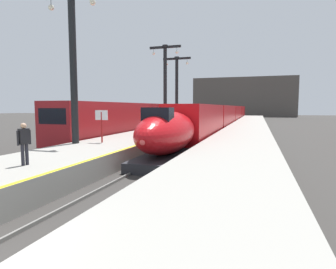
{
  "coord_description": "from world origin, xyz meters",
  "views": [
    {
      "loc": [
        5.25,
        -2.91,
        3.36
      ],
      "look_at": [
        0.36,
        12.51,
        1.8
      ],
      "focal_mm": 30.34,
      "sensor_mm": 36.0,
      "label": 1
    }
  ],
  "objects_px": {
    "passenger_near_edge": "(168,122)",
    "passenger_far_waiting": "(24,141)",
    "highspeed_train_main": "(226,115)",
    "station_column_distant": "(177,84)",
    "station_column_far": "(165,78)",
    "departure_info_board": "(102,120)",
    "regional_train_adjacent": "(149,117)",
    "station_column_mid": "(73,53)",
    "rolling_suitcase": "(170,129)"
  },
  "relations": [
    {
      "from": "regional_train_adjacent",
      "to": "rolling_suitcase",
      "type": "xyz_separation_m",
      "value": [
        5.81,
        -9.75,
        -0.77
      ]
    },
    {
      "from": "station_column_far",
      "to": "passenger_far_waiting",
      "type": "distance_m",
      "value": 25.63
    },
    {
      "from": "station_column_far",
      "to": "passenger_near_edge",
      "type": "height_order",
      "value": "station_column_far"
    },
    {
      "from": "station_column_far",
      "to": "passenger_far_waiting",
      "type": "height_order",
      "value": "station_column_far"
    },
    {
      "from": "station_column_mid",
      "to": "passenger_near_edge",
      "type": "xyz_separation_m",
      "value": [
        3.34,
        9.22,
        -4.72
      ]
    },
    {
      "from": "station_column_distant",
      "to": "departure_info_board",
      "type": "distance_m",
      "value": 23.32
    },
    {
      "from": "station_column_distant",
      "to": "passenger_far_waiting",
      "type": "bearing_deg",
      "value": -85.61
    },
    {
      "from": "passenger_near_edge",
      "to": "rolling_suitcase",
      "type": "bearing_deg",
      "value": -48.95
    },
    {
      "from": "station_column_far",
      "to": "rolling_suitcase",
      "type": "bearing_deg",
      "value": -69.34
    },
    {
      "from": "passenger_near_edge",
      "to": "passenger_far_waiting",
      "type": "distance_m",
      "value": 15.81
    },
    {
      "from": "regional_train_adjacent",
      "to": "highspeed_train_main",
      "type": "bearing_deg",
      "value": 62.66
    },
    {
      "from": "passenger_near_edge",
      "to": "passenger_far_waiting",
      "type": "xyz_separation_m",
      "value": [
        -1.02,
        -15.77,
        0.0
      ]
    },
    {
      "from": "station_column_far",
      "to": "passenger_near_edge",
      "type": "xyz_separation_m",
      "value": [
        3.34,
        -9.27,
        -4.93
      ]
    },
    {
      "from": "regional_train_adjacent",
      "to": "departure_info_board",
      "type": "distance_m",
      "value": 18.18
    },
    {
      "from": "passenger_far_waiting",
      "to": "station_column_mid",
      "type": "bearing_deg",
      "value": 109.55
    },
    {
      "from": "highspeed_train_main",
      "to": "station_column_mid",
      "type": "distance_m",
      "value": 35.17
    },
    {
      "from": "passenger_far_waiting",
      "to": "departure_info_board",
      "type": "relative_size",
      "value": 0.8
    },
    {
      "from": "passenger_near_edge",
      "to": "departure_info_board",
      "type": "height_order",
      "value": "departure_info_board"
    },
    {
      "from": "highspeed_train_main",
      "to": "departure_info_board",
      "type": "relative_size",
      "value": 36.03
    },
    {
      "from": "regional_train_adjacent",
      "to": "station_column_mid",
      "type": "bearing_deg",
      "value": -83.28
    },
    {
      "from": "departure_info_board",
      "to": "passenger_near_edge",
      "type": "bearing_deg",
      "value": 77.04
    },
    {
      "from": "passenger_far_waiting",
      "to": "station_column_distant",
      "type": "bearing_deg",
      "value": 94.39
    },
    {
      "from": "regional_train_adjacent",
      "to": "departure_info_board",
      "type": "xyz_separation_m",
      "value": [
        3.62,
        -17.81,
        0.43
      ]
    },
    {
      "from": "station_column_mid",
      "to": "station_column_far",
      "type": "distance_m",
      "value": 18.49
    },
    {
      "from": "passenger_far_waiting",
      "to": "passenger_near_edge",
      "type": "bearing_deg",
      "value": 86.31
    },
    {
      "from": "station_column_distant",
      "to": "passenger_near_edge",
      "type": "relative_size",
      "value": 5.55
    },
    {
      "from": "regional_train_adjacent",
      "to": "station_column_distant",
      "type": "relative_size",
      "value": 3.9
    },
    {
      "from": "passenger_near_edge",
      "to": "departure_info_board",
      "type": "bearing_deg",
      "value": -102.96
    },
    {
      "from": "passenger_far_waiting",
      "to": "rolling_suitcase",
      "type": "height_order",
      "value": "passenger_far_waiting"
    },
    {
      "from": "station_column_distant",
      "to": "passenger_far_waiting",
      "type": "distance_m",
      "value": 30.76
    },
    {
      "from": "regional_train_adjacent",
      "to": "rolling_suitcase",
      "type": "distance_m",
      "value": 11.38
    },
    {
      "from": "highspeed_train_main",
      "to": "regional_train_adjacent",
      "type": "distance_m",
      "value": 17.64
    },
    {
      "from": "highspeed_train_main",
      "to": "passenger_near_edge",
      "type": "xyz_separation_m",
      "value": [
        -2.56,
        -25.11,
        0.07
      ]
    },
    {
      "from": "regional_train_adjacent",
      "to": "passenger_far_waiting",
      "type": "height_order",
      "value": "regional_train_adjacent"
    },
    {
      "from": "highspeed_train_main",
      "to": "rolling_suitcase",
      "type": "height_order",
      "value": "highspeed_train_main"
    },
    {
      "from": "station_column_mid",
      "to": "passenger_far_waiting",
      "type": "height_order",
      "value": "station_column_mid"
    },
    {
      "from": "highspeed_train_main",
      "to": "regional_train_adjacent",
      "type": "height_order",
      "value": "regional_train_adjacent"
    },
    {
      "from": "highspeed_train_main",
      "to": "station_column_distant",
      "type": "distance_m",
      "value": 12.99
    },
    {
      "from": "highspeed_train_main",
      "to": "passenger_near_edge",
      "type": "height_order",
      "value": "highspeed_train_main"
    },
    {
      "from": "regional_train_adjacent",
      "to": "station_column_distant",
      "type": "bearing_deg",
      "value": 66.66
    },
    {
      "from": "passenger_far_waiting",
      "to": "station_column_far",
      "type": "bearing_deg",
      "value": 95.31
    },
    {
      "from": "highspeed_train_main",
      "to": "passenger_near_edge",
      "type": "distance_m",
      "value": 25.24
    },
    {
      "from": "regional_train_adjacent",
      "to": "rolling_suitcase",
      "type": "relative_size",
      "value": 37.27
    },
    {
      "from": "station_column_mid",
      "to": "passenger_far_waiting",
      "type": "xyz_separation_m",
      "value": [
        2.33,
        -6.55,
        -4.72
      ]
    },
    {
      "from": "station_column_far",
      "to": "departure_info_board",
      "type": "distance_m",
      "value": 18.23
    },
    {
      "from": "highspeed_train_main",
      "to": "station_column_far",
      "type": "xyz_separation_m",
      "value": [
        -5.9,
        -15.85,
        5.0
      ]
    },
    {
      "from": "regional_train_adjacent",
      "to": "passenger_near_edge",
      "type": "xyz_separation_m",
      "value": [
        5.54,
        -9.45,
        -0.09
      ]
    },
    {
      "from": "station_column_mid",
      "to": "rolling_suitcase",
      "type": "xyz_separation_m",
      "value": [
        3.61,
        8.92,
        -5.4
      ]
    },
    {
      "from": "departure_info_board",
      "to": "rolling_suitcase",
      "type": "bearing_deg",
      "value": 74.79
    },
    {
      "from": "regional_train_adjacent",
      "to": "passenger_near_edge",
      "type": "distance_m",
      "value": 10.95
    }
  ]
}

